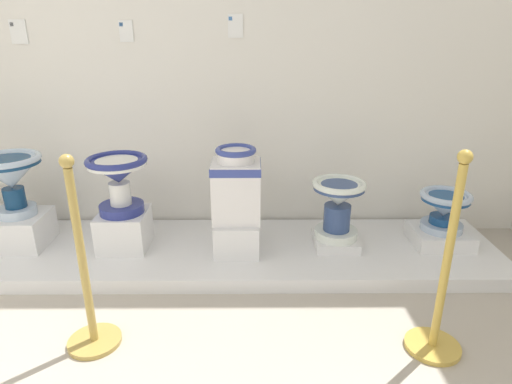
% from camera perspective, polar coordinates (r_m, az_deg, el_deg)
% --- Properties ---
extents(wall_back, '(4.54, 0.06, 3.29)m').
position_cam_1_polar(wall_back, '(3.16, -3.00, 23.43)').
color(wall_back, white).
rests_on(wall_back, ground_plane).
extents(display_platform, '(3.57, 0.88, 0.09)m').
position_cam_1_polar(display_platform, '(3.03, -2.84, -7.82)').
color(display_platform, white).
rests_on(display_platform, ground_plane).
extents(plinth_block_tall_cobalt, '(0.35, 0.35, 0.22)m').
position_cam_1_polar(plinth_block_tall_cobalt, '(3.38, -28.31, -4.37)').
color(plinth_block_tall_cobalt, white).
rests_on(plinth_block_tall_cobalt, display_platform).
extents(antique_toilet_tall_cobalt, '(0.41, 0.41, 0.41)m').
position_cam_1_polar(antique_toilet_tall_cobalt, '(3.25, -29.48, 2.05)').
color(antique_toilet_tall_cobalt, silver).
rests_on(antique_toilet_tall_cobalt, plinth_block_tall_cobalt).
extents(plinth_block_rightmost, '(0.31, 0.33, 0.26)m').
position_cam_1_polar(plinth_block_rightmost, '(3.07, -16.81, -4.74)').
color(plinth_block_rightmost, white).
rests_on(plinth_block_rightmost, display_platform).
extents(antique_toilet_rightmost, '(0.39, 0.39, 0.38)m').
position_cam_1_polar(antique_toilet_rightmost, '(2.93, -17.58, 2.14)').
color(antique_toilet_rightmost, navy).
rests_on(antique_toilet_rightmost, plinth_block_rightmost).
extents(plinth_block_broad_patterned, '(0.29, 0.37, 0.22)m').
position_cam_1_polar(plinth_block_broad_patterned, '(2.93, -2.48, -5.47)').
color(plinth_block_broad_patterned, white).
rests_on(plinth_block_broad_patterned, display_platform).
extents(antique_toilet_broad_patterned, '(0.31, 0.28, 0.49)m').
position_cam_1_polar(antique_toilet_broad_patterned, '(2.80, -2.59, 1.13)').
color(antique_toilet_broad_patterned, white).
rests_on(antique_toilet_broad_patterned, plinth_block_broad_patterned).
extents(plinth_block_central_ornate, '(0.29, 0.31, 0.07)m').
position_cam_1_polar(plinth_block_central_ornate, '(3.05, 10.31, -6.31)').
color(plinth_block_central_ornate, white).
rests_on(plinth_block_central_ornate, display_platform).
extents(antique_toilet_central_ornate, '(0.35, 0.35, 0.40)m').
position_cam_1_polar(antique_toilet_central_ornate, '(2.93, 10.67, -1.15)').
color(antique_toilet_central_ornate, white).
rests_on(antique_toilet_central_ornate, plinth_block_central_ornate).
extents(plinth_block_pale_glazed, '(0.38, 0.34, 0.10)m').
position_cam_1_polar(plinth_block_pale_glazed, '(3.28, 22.85, -5.34)').
color(plinth_block_pale_glazed, white).
rests_on(plinth_block_pale_glazed, display_platform).
extents(antique_toilet_pale_glazed, '(0.34, 0.34, 0.27)m').
position_cam_1_polar(antique_toilet_pale_glazed, '(3.20, 23.39, -1.76)').
color(antique_toilet_pale_glazed, '#ACC0D9').
rests_on(antique_toilet_pale_glazed, plinth_block_pale_glazed).
extents(info_placard_first, '(0.11, 0.01, 0.16)m').
position_cam_1_polar(info_placard_first, '(3.50, -28.62, 17.92)').
color(info_placard_first, white).
extents(info_placard_second, '(0.09, 0.01, 0.14)m').
position_cam_1_polar(info_placard_second, '(3.24, -16.61, 19.52)').
color(info_placard_second, white).
extents(info_placard_third, '(0.10, 0.01, 0.15)m').
position_cam_1_polar(info_placard_third, '(3.12, -2.72, 20.88)').
color(info_placard_third, white).
extents(stanchion_post_near_left, '(0.26, 0.26, 0.98)m').
position_cam_1_polar(stanchion_post_near_left, '(2.30, -21.13, -12.40)').
color(stanchion_post_near_left, '#B39446').
rests_on(stanchion_post_near_left, ground_plane).
extents(stanchion_post_near_right, '(0.27, 0.27, 1.01)m').
position_cam_1_polar(stanchion_post_near_right, '(2.30, 22.96, -12.66)').
color(stanchion_post_near_right, gold).
rests_on(stanchion_post_near_right, ground_plane).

